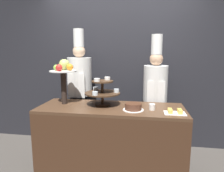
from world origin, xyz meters
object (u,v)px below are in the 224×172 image
(fruit_pedestal, at_px, (64,72))
(cake_round, at_px, (133,107))
(chef_left, at_px, (80,87))
(chef_center_left, at_px, (155,93))
(tiered_stand, at_px, (102,91))
(cup_white, at_px, (152,107))
(cake_square_tray, at_px, (175,112))

(fruit_pedestal, xyz_separation_m, cake_round, (0.93, -0.19, -0.38))
(chef_left, distance_m, chef_center_left, 1.16)
(tiered_stand, bearing_deg, chef_center_left, 34.91)
(fruit_pedestal, relative_size, chef_center_left, 0.32)
(tiered_stand, relative_size, fruit_pedestal, 0.78)
(cake_round, bearing_deg, fruit_pedestal, 168.64)
(chef_center_left, bearing_deg, cake_round, -113.52)
(chef_left, bearing_deg, cake_round, -37.32)
(tiered_stand, relative_size, chef_center_left, 0.25)
(cup_white, relative_size, chef_center_left, 0.04)
(cup_white, height_order, chef_left, chef_left)
(cake_round, height_order, chef_center_left, chef_center_left)
(cake_square_tray, height_order, chef_center_left, chef_center_left)
(tiered_stand, xyz_separation_m, cup_white, (0.63, -0.13, -0.15))
(tiered_stand, distance_m, cup_white, 0.66)
(cake_round, bearing_deg, cake_square_tray, -6.77)
(tiered_stand, height_order, chef_center_left, chef_center_left)
(cake_square_tray, bearing_deg, chef_center_left, 104.28)
(fruit_pedestal, relative_size, cup_white, 8.06)
(tiered_stand, bearing_deg, fruit_pedestal, 178.75)
(cake_round, bearing_deg, tiered_stand, 156.74)
(cup_white, bearing_deg, tiered_stand, 168.39)
(cup_white, distance_m, chef_center_left, 0.62)
(chef_center_left, bearing_deg, chef_left, -180.00)
(cup_white, xyz_separation_m, chef_center_left, (0.07, 0.61, 0.04))
(chef_left, height_order, chef_center_left, chef_left)
(cake_round, xyz_separation_m, cake_square_tray, (0.47, -0.06, -0.02))
(tiered_stand, height_order, chef_left, chef_left)
(cake_round, xyz_separation_m, chef_center_left, (0.29, 0.66, 0.04))
(cup_white, distance_m, cake_square_tray, 0.27)
(tiered_stand, distance_m, cake_square_tray, 0.92)
(chef_center_left, bearing_deg, fruit_pedestal, -158.71)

